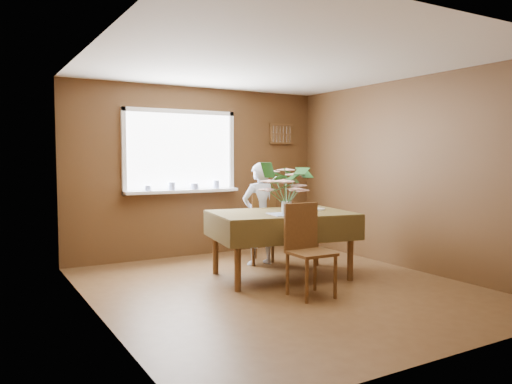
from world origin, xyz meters
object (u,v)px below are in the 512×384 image
dining_table (281,220)px  chair_far (258,225)px  flower_bouquet (287,185)px  seated_woman (259,214)px  chair_near (307,246)px

dining_table → chair_far: (0.17, 0.83, -0.17)m
dining_table → flower_bouquet: 0.48m
chair_far → flower_bouquet: size_ratio=1.65×
dining_table → seated_woman: bearing=90.0°
chair_near → flower_bouquet: flower_bouquet is taller
dining_table → chair_far: bearing=88.5°
flower_bouquet → seated_woman: bearing=78.8°
chair_far → flower_bouquet: bearing=66.1°
seated_woman → flower_bouquet: 1.07m
dining_table → seated_woman: 0.76m
chair_near → flower_bouquet: (0.14, 0.59, 0.61)m
chair_near → seated_woman: seated_woman is taller
dining_table → chair_near: (-0.20, -0.80, -0.17)m
chair_far → flower_bouquet: 1.21m
chair_far → seated_woman: bearing=53.7°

